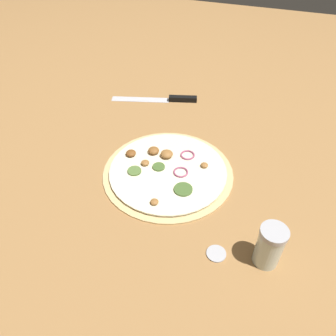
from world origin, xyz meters
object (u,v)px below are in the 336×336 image
at_px(pizza, 168,171).
at_px(spice_jar, 270,246).
at_px(loose_cap, 216,253).
at_px(knife, 170,99).

xyz_separation_m(pizza, spice_jar, (-0.28, 0.19, 0.05)).
height_order(pizza, loose_cap, pizza).
height_order(knife, spice_jar, spice_jar).
distance_m(pizza, loose_cap, 0.27).
xyz_separation_m(pizza, knife, (0.11, -0.35, 0.00)).
bearing_deg(spice_jar, knife, -53.67).
bearing_deg(loose_cap, spice_jar, -169.00).
relative_size(pizza, spice_jar, 3.43).
distance_m(knife, loose_cap, 0.63).
xyz_separation_m(spice_jar, loose_cap, (0.10, 0.02, -0.05)).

